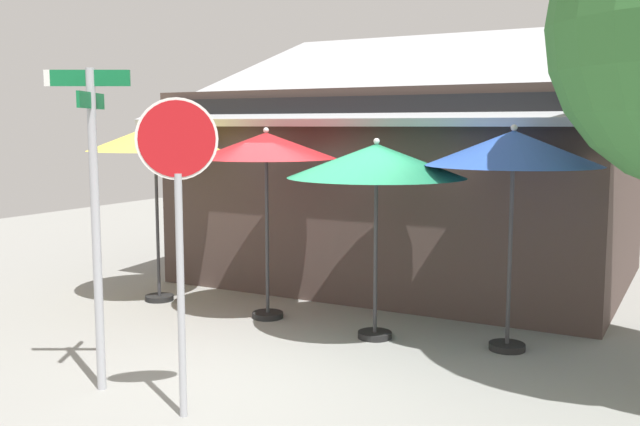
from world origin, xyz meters
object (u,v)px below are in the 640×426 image
street_sign_post (95,200)px  patio_umbrella_crimson_center (266,148)px  stop_sign (179,200)px  patio_umbrella_royal_blue_far_right (513,150)px  patio_umbrella_forest_green_right (376,162)px  patio_umbrella_mustard_left (155,139)px

street_sign_post → patio_umbrella_crimson_center: bearing=89.7°
stop_sign → patio_umbrella_royal_blue_far_right: stop_sign is taller
street_sign_post → patio_umbrella_forest_green_right: size_ratio=1.28×
patio_umbrella_royal_blue_far_right → patio_umbrella_mustard_left: bearing=-178.8°
street_sign_post → patio_umbrella_royal_blue_far_right: bearing=44.6°
street_sign_post → patio_umbrella_royal_blue_far_right: size_ratio=1.20×
stop_sign → patio_umbrella_mustard_left: bearing=133.9°
patio_umbrella_forest_green_right → patio_umbrella_royal_blue_far_right: (1.63, 0.32, 0.17)m
patio_umbrella_royal_blue_far_right → stop_sign: bearing=-122.0°
stop_sign → patio_umbrella_forest_green_right: bearing=80.1°
patio_umbrella_royal_blue_far_right → street_sign_post: bearing=-135.4°
street_sign_post → stop_sign: bearing=-6.9°
patio_umbrella_mustard_left → patio_umbrella_crimson_center: size_ratio=1.04×
patio_umbrella_forest_green_right → patio_umbrella_royal_blue_far_right: bearing=11.1°
street_sign_post → patio_umbrella_royal_blue_far_right: street_sign_post is taller
patio_umbrella_mustard_left → patio_umbrella_royal_blue_far_right: size_ratio=1.03×
patio_umbrella_mustard_left → patio_umbrella_forest_green_right: bearing=-3.2°
street_sign_post → patio_umbrella_crimson_center: street_sign_post is taller
street_sign_post → patio_umbrella_royal_blue_far_right: 4.77m
patio_umbrella_mustard_left → patio_umbrella_royal_blue_far_right: bearing=1.2°
stop_sign → patio_umbrella_mustard_left: (-3.24, 3.37, 0.46)m
patio_umbrella_crimson_center → patio_umbrella_forest_green_right: (1.74, -0.16, -0.15)m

